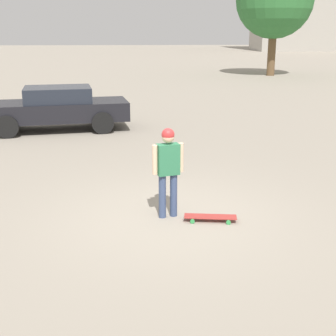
# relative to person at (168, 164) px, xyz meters

# --- Properties ---
(ground_plane) EXTENTS (220.00, 220.00, 0.00)m
(ground_plane) POSITION_rel_person_xyz_m (0.00, 0.00, -0.96)
(ground_plane) COLOR gray
(person) EXTENTS (0.29, 0.54, 1.58)m
(person) POSITION_rel_person_xyz_m (0.00, 0.00, 0.00)
(person) COLOR #38476B
(person) RESTS_ON ground_plane
(skateboard) EXTENTS (0.39, 0.92, 0.09)m
(skateboard) POSITION_rel_person_xyz_m (-0.27, -0.71, -0.88)
(skateboard) COLOR #A5332D
(skateboard) RESTS_ON ground_plane
(car_parked_near) EXTENTS (2.52, 4.89, 1.41)m
(car_parked_near) POSITION_rel_person_xyz_m (7.77, 3.08, -0.20)
(car_parked_near) COLOR black
(car_parked_near) RESTS_ON ground_plane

